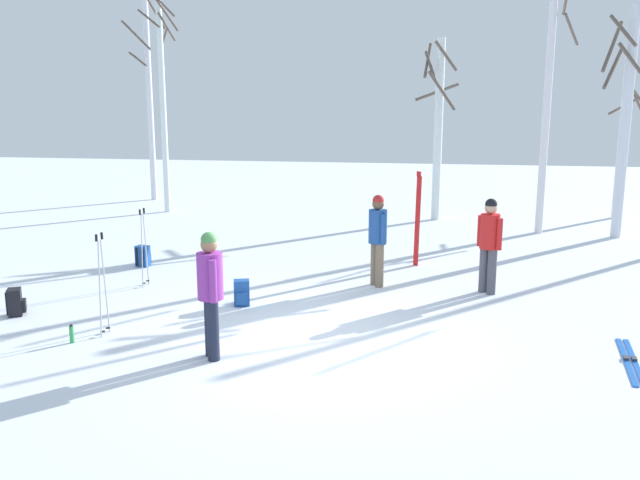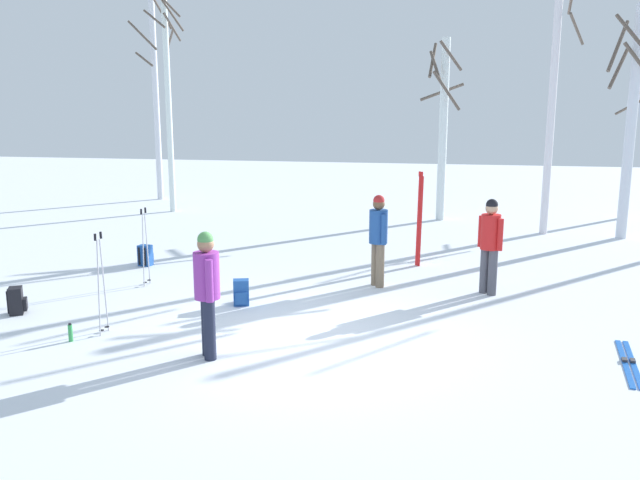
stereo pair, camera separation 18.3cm
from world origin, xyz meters
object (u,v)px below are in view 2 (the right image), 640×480
object	(u,v)px
person_1	(207,286)
birch_tree_0	(156,94)
person_2	(490,240)
birch_tree_2	(443,124)
backpack_1	(17,301)
birch_tree_5	(630,128)
birch_tree_1	(167,85)
ski_pair_planted_0	(419,220)
birch_tree_4	(631,115)
ski_poles_0	(101,280)
water_bottle_0	(70,333)
birch_tree_3	(554,90)
person_0	(378,234)
ski_pair_lying_0	(629,363)
backpack_2	(241,293)
backpack_0	(145,256)
ski_poles_1	(145,244)

from	to	relation	value
person_1	birch_tree_0	world-z (taller)	birch_tree_0
person_2	birch_tree_2	bearing A→B (deg)	97.56
backpack_1	birch_tree_5	bearing A→B (deg)	44.89
birch_tree_0	birch_tree_1	size ratio (longest dim) A/B	0.95
ski_pair_planted_0	birch_tree_5	distance (m)	9.32
person_2	birch_tree_4	xyz separation A→B (m)	(3.54, 5.89, 2.10)
person_2	ski_poles_0	world-z (taller)	person_2
water_bottle_0	birch_tree_3	bearing A→B (deg)	52.01
birch_tree_2	person_1	bearing A→B (deg)	-103.35
person_0	birch_tree_2	size ratio (longest dim) A/B	0.33
person_2	birch_tree_2	world-z (taller)	birch_tree_2
ski_pair_lying_0	backpack_1	xyz separation A→B (m)	(-9.19, 0.29, 0.20)
birch_tree_4	ski_pair_planted_0	bearing A→B (deg)	-140.46
birch_tree_4	ski_pair_lying_0	bearing A→B (deg)	-101.90
water_bottle_0	ski_pair_lying_0	bearing A→B (deg)	5.20
birch_tree_2	birch_tree_5	bearing A→B (deg)	13.66
person_2	person_1	bearing A→B (deg)	-134.48
ski_pair_lying_0	ski_poles_0	size ratio (longest dim) A/B	1.15
backpack_2	birch_tree_2	xyz separation A→B (m)	(3.08, 9.32, 2.58)
backpack_2	birch_tree_5	xyz separation A→B (m)	(8.43, 10.62, 2.46)
backpack_2	birch_tree_3	world-z (taller)	birch_tree_3
backpack_2	person_2	bearing A→B (deg)	20.44
ski_poles_0	birch_tree_4	xyz separation A→B (m)	(9.21, 9.17, 2.27)
birch_tree_2	birch_tree_4	xyz separation A→B (m)	(4.57, -1.90, 0.29)
backpack_0	ski_poles_0	bearing A→B (deg)	-72.13
backpack_0	backpack_1	distance (m)	3.52
ski_poles_0	person_0	bearing A→B (deg)	42.90
ski_pair_lying_0	birch_tree_4	xyz separation A→B (m)	(1.87, 8.89, 3.07)
person_0	ski_pair_planted_0	distance (m)	1.86
birch_tree_3	water_bottle_0	bearing A→B (deg)	-127.99
water_bottle_0	birch_tree_1	size ratio (longest dim) A/B	0.04
ski_poles_0	backpack_2	distance (m)	2.41
backpack_0	birch_tree_1	xyz separation A→B (m)	(-2.43, 6.92, 3.73)
ski_poles_0	birch_tree_0	xyz separation A→B (m)	(-5.33, 13.52, 2.90)
backpack_0	backpack_1	world-z (taller)	same
ski_pair_lying_0	birch_tree_3	world-z (taller)	birch_tree_3
birch_tree_3	birch_tree_5	size ratio (longest dim) A/B	1.40
ski_pair_lying_0	ski_poles_1	size ratio (longest dim) A/B	1.19
backpack_1	birch_tree_5	size ratio (longest dim) A/B	0.09
ski_pair_planted_0	person_0	bearing A→B (deg)	-110.85
backpack_0	backpack_1	xyz separation A→B (m)	(-0.55, -3.47, 0.00)
ski_poles_1	birch_tree_2	world-z (taller)	birch_tree_2
person_0	ski_poles_1	world-z (taller)	person_0
person_2	backpack_2	size ratio (longest dim) A/B	3.90
ski_pair_lying_0	birch_tree_4	world-z (taller)	birch_tree_4
birch_tree_2	birch_tree_4	size ratio (longest dim) A/B	0.84
birch_tree_1	birch_tree_4	distance (m)	13.10
backpack_2	water_bottle_0	bearing A→B (deg)	-130.49
birch_tree_0	birch_tree_3	bearing A→B (deg)	-17.87
person_1	ski_poles_0	world-z (taller)	person_1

